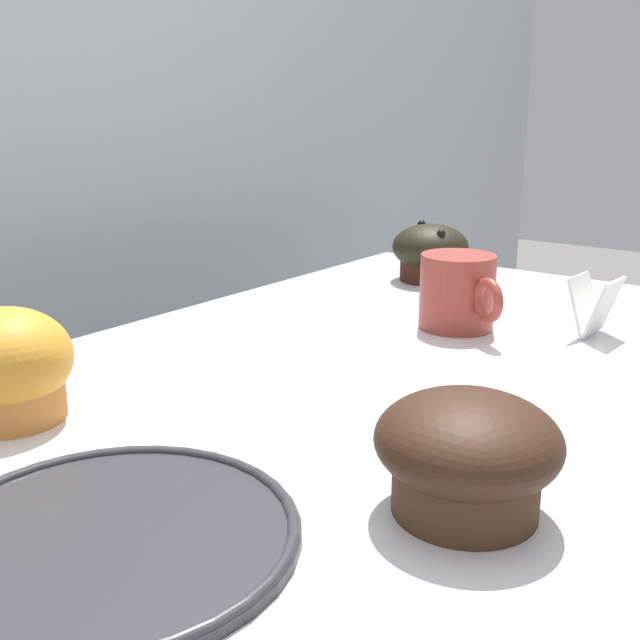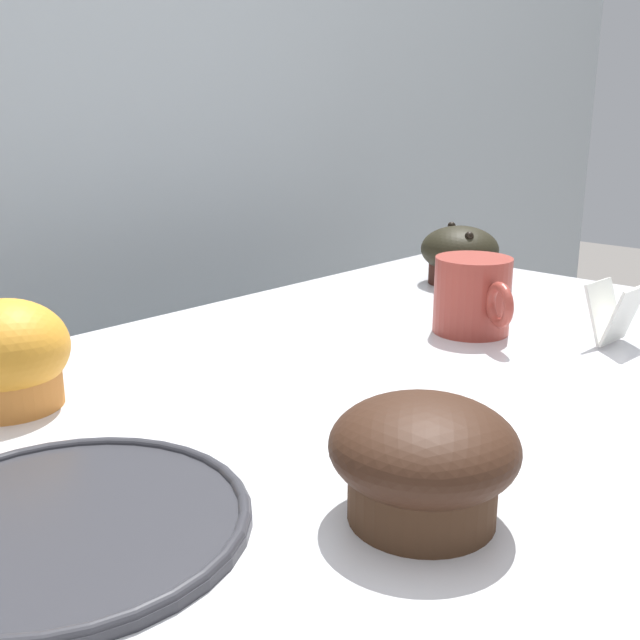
{
  "view_description": "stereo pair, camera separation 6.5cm",
  "coord_description": "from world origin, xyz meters",
  "px_view_note": "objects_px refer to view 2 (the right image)",
  "views": [
    {
      "loc": [
        -0.5,
        -0.31,
        1.16
      ],
      "look_at": [
        -0.01,
        0.07,
        0.98
      ],
      "focal_mm": 42.0,
      "sensor_mm": 36.0,
      "label": 1
    },
    {
      "loc": [
        -0.46,
        -0.36,
        1.16
      ],
      "look_at": [
        -0.01,
        0.07,
        0.98
      ],
      "focal_mm": 42.0,
      "sensor_mm": 36.0,
      "label": 2
    }
  ],
  "objects_px": {
    "muffin_back_right": "(459,254)",
    "serving_plate": "(65,522)",
    "muffin_front_center": "(423,459)",
    "muffin_back_left": "(6,357)",
    "coffee_cup": "(473,294)"
  },
  "relations": [
    {
      "from": "muffin_back_right",
      "to": "serving_plate",
      "type": "relative_size",
      "value": 0.49
    },
    {
      "from": "muffin_back_left",
      "to": "serving_plate",
      "type": "xyz_separation_m",
      "value": [
        -0.06,
        -0.19,
        -0.04
      ]
    },
    {
      "from": "muffin_back_right",
      "to": "serving_plate",
      "type": "bearing_deg",
      "value": -165.11
    },
    {
      "from": "muffin_back_right",
      "to": "muffin_front_center",
      "type": "bearing_deg",
      "value": -148.89
    },
    {
      "from": "muffin_front_center",
      "to": "serving_plate",
      "type": "distance_m",
      "value": 0.2
    },
    {
      "from": "muffin_front_center",
      "to": "muffin_back_right",
      "type": "relative_size",
      "value": 1.05
    },
    {
      "from": "coffee_cup",
      "to": "serving_plate",
      "type": "relative_size",
      "value": 0.53
    },
    {
      "from": "muffin_front_center",
      "to": "muffin_back_left",
      "type": "distance_m",
      "value": 0.34
    },
    {
      "from": "muffin_back_left",
      "to": "muffin_back_right",
      "type": "xyz_separation_m",
      "value": [
        0.6,
        -0.02,
        -0.0
      ]
    },
    {
      "from": "muffin_front_center",
      "to": "coffee_cup",
      "type": "height_order",
      "value": "coffee_cup"
    },
    {
      "from": "coffee_cup",
      "to": "muffin_back_left",
      "type": "bearing_deg",
      "value": 159.84
    },
    {
      "from": "muffin_back_left",
      "to": "coffee_cup",
      "type": "xyz_separation_m",
      "value": [
        0.41,
        -0.15,
        0.0
      ]
    },
    {
      "from": "muffin_back_left",
      "to": "serving_plate",
      "type": "bearing_deg",
      "value": -107.33
    },
    {
      "from": "muffin_back_right",
      "to": "serving_plate",
      "type": "xyz_separation_m",
      "value": [
        -0.66,
        -0.17,
        -0.03
      ]
    },
    {
      "from": "serving_plate",
      "to": "muffin_back_left",
      "type": "bearing_deg",
      "value": 72.67
    }
  ]
}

